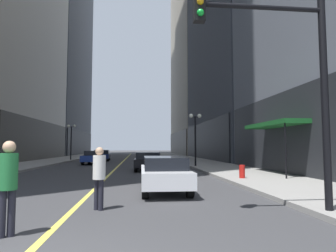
{
  "coord_description": "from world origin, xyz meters",
  "views": [
    {
      "loc": [
        1.73,
        -3.56,
        1.7
      ],
      "look_at": [
        5.35,
        31.14,
        4.23
      ],
      "focal_mm": 30.8,
      "sensor_mm": 36.0,
      "label": 1
    }
  ],
  "objects_px": {
    "car_navy": "(102,155)",
    "pedestrian_in_white_shirt": "(99,173)",
    "traffic_light_near_right": "(284,65)",
    "pedestrian_in_green_parka": "(8,180)",
    "car_blue": "(94,157)",
    "car_black": "(148,160)",
    "street_lamp_right_mid": "(195,128)",
    "fire_hydrant_right": "(242,173)",
    "street_lamp_left_far": "(71,134)",
    "car_white": "(164,172)"
  },
  "relations": [
    {
      "from": "car_black",
      "to": "pedestrian_in_white_shirt",
      "type": "xyz_separation_m",
      "value": [
        -1.77,
        -12.94,
        0.27
      ]
    },
    {
      "from": "car_black",
      "to": "fire_hydrant_right",
      "type": "height_order",
      "value": "car_black"
    },
    {
      "from": "pedestrian_in_white_shirt",
      "to": "traffic_light_near_right",
      "type": "distance_m",
      "value": 5.58
    },
    {
      "from": "car_navy",
      "to": "traffic_light_near_right",
      "type": "distance_m",
      "value": 30.42
    },
    {
      "from": "car_white",
      "to": "traffic_light_near_right",
      "type": "xyz_separation_m",
      "value": [
        2.61,
        -4.46,
        3.02
      ]
    },
    {
      "from": "car_navy",
      "to": "street_lamp_left_far",
      "type": "bearing_deg",
      "value": 175.49
    },
    {
      "from": "pedestrian_in_white_shirt",
      "to": "fire_hydrant_right",
      "type": "distance_m",
      "value": 8.63
    },
    {
      "from": "car_blue",
      "to": "pedestrian_in_green_parka",
      "type": "bearing_deg",
      "value": -85.41
    },
    {
      "from": "car_navy",
      "to": "pedestrian_in_green_parka",
      "type": "distance_m",
      "value": 30.12
    },
    {
      "from": "car_black",
      "to": "pedestrian_in_white_shirt",
      "type": "height_order",
      "value": "pedestrian_in_white_shirt"
    },
    {
      "from": "car_black",
      "to": "traffic_light_near_right",
      "type": "distance_m",
      "value": 14.87
    },
    {
      "from": "pedestrian_in_green_parka",
      "to": "pedestrian_in_white_shirt",
      "type": "bearing_deg",
      "value": 57.01
    },
    {
      "from": "pedestrian_in_white_shirt",
      "to": "pedestrian_in_green_parka",
      "type": "bearing_deg",
      "value": -122.99
    },
    {
      "from": "car_black",
      "to": "traffic_light_near_right",
      "type": "xyz_separation_m",
      "value": [
        2.89,
        -14.27,
        3.02
      ]
    },
    {
      "from": "car_black",
      "to": "car_blue",
      "type": "xyz_separation_m",
      "value": [
        -5.07,
        8.19,
        -0.0
      ]
    },
    {
      "from": "car_black",
      "to": "pedestrian_in_white_shirt",
      "type": "distance_m",
      "value": 13.06
    },
    {
      "from": "pedestrian_in_white_shirt",
      "to": "street_lamp_right_mid",
      "type": "height_order",
      "value": "street_lamp_right_mid"
    },
    {
      "from": "street_lamp_left_far",
      "to": "fire_hydrant_right",
      "type": "height_order",
      "value": "street_lamp_left_far"
    },
    {
      "from": "traffic_light_near_right",
      "to": "street_lamp_left_far",
      "type": "bearing_deg",
      "value": 111.73
    },
    {
      "from": "traffic_light_near_right",
      "to": "street_lamp_left_far",
      "type": "distance_m",
      "value": 31.75
    },
    {
      "from": "car_navy",
      "to": "pedestrian_in_white_shirt",
      "type": "xyz_separation_m",
      "value": [
        3.35,
        -27.86,
        0.26
      ]
    },
    {
      "from": "pedestrian_in_green_parka",
      "to": "traffic_light_near_right",
      "type": "relative_size",
      "value": 0.32
    },
    {
      "from": "car_white",
      "to": "car_black",
      "type": "relative_size",
      "value": 1.09
    },
    {
      "from": "car_navy",
      "to": "street_lamp_left_far",
      "type": "relative_size",
      "value": 1.0
    },
    {
      "from": "car_white",
      "to": "pedestrian_in_white_shirt",
      "type": "bearing_deg",
      "value": -123.19
    },
    {
      "from": "car_navy",
      "to": "fire_hydrant_right",
      "type": "bearing_deg",
      "value": -66.43
    },
    {
      "from": "street_lamp_right_mid",
      "to": "car_white",
      "type": "bearing_deg",
      "value": -106.94
    },
    {
      "from": "traffic_light_near_right",
      "to": "street_lamp_left_far",
      "type": "height_order",
      "value": "traffic_light_near_right"
    },
    {
      "from": "car_navy",
      "to": "pedestrian_in_white_shirt",
      "type": "bearing_deg",
      "value": -83.15
    },
    {
      "from": "car_white",
      "to": "car_navy",
      "type": "xyz_separation_m",
      "value": [
        -5.4,
        24.73,
        0.0
      ]
    },
    {
      "from": "car_blue",
      "to": "pedestrian_in_white_shirt",
      "type": "xyz_separation_m",
      "value": [
        3.3,
        -21.13,
        0.27
      ]
    },
    {
      "from": "street_lamp_right_mid",
      "to": "fire_hydrant_right",
      "type": "height_order",
      "value": "street_lamp_right_mid"
    },
    {
      "from": "pedestrian_in_white_shirt",
      "to": "street_lamp_left_far",
      "type": "xyz_separation_m",
      "value": [
        -7.09,
        28.16,
        2.27
      ]
    },
    {
      "from": "car_navy",
      "to": "traffic_light_near_right",
      "type": "relative_size",
      "value": 0.78
    },
    {
      "from": "pedestrian_in_green_parka",
      "to": "street_lamp_left_far",
      "type": "xyz_separation_m",
      "value": [
        -5.66,
        30.35,
        2.19
      ]
    },
    {
      "from": "car_blue",
      "to": "street_lamp_left_far",
      "type": "xyz_separation_m",
      "value": [
        -3.79,
        7.03,
        2.54
      ]
    },
    {
      "from": "car_blue",
      "to": "pedestrian_in_white_shirt",
      "type": "height_order",
      "value": "pedestrian_in_white_shirt"
    },
    {
      "from": "car_navy",
      "to": "street_lamp_right_mid",
      "type": "distance_m",
      "value": 15.81
    },
    {
      "from": "car_black",
      "to": "street_lamp_left_far",
      "type": "distance_m",
      "value": 17.8
    },
    {
      "from": "street_lamp_left_far",
      "to": "car_navy",
      "type": "bearing_deg",
      "value": -4.51
    },
    {
      "from": "car_white",
      "to": "street_lamp_right_mid",
      "type": "distance_m",
      "value": 12.82
    },
    {
      "from": "car_black",
      "to": "street_lamp_right_mid",
      "type": "height_order",
      "value": "street_lamp_right_mid"
    },
    {
      "from": "car_black",
      "to": "pedestrian_in_green_parka",
      "type": "relative_size",
      "value": 2.34
    },
    {
      "from": "traffic_light_near_right",
      "to": "street_lamp_right_mid",
      "type": "height_order",
      "value": "traffic_light_near_right"
    },
    {
      "from": "pedestrian_in_green_parka",
      "to": "street_lamp_right_mid",
      "type": "bearing_deg",
      "value": 67.64
    },
    {
      "from": "car_black",
      "to": "traffic_light_near_right",
      "type": "bearing_deg",
      "value": -78.55
    },
    {
      "from": "car_navy",
      "to": "pedestrian_in_white_shirt",
      "type": "height_order",
      "value": "pedestrian_in_white_shirt"
    },
    {
      "from": "car_white",
      "to": "street_lamp_right_mid",
      "type": "height_order",
      "value": "street_lamp_right_mid"
    },
    {
      "from": "traffic_light_near_right",
      "to": "street_lamp_left_far",
      "type": "relative_size",
      "value": 1.28
    },
    {
      "from": "car_black",
      "to": "car_blue",
      "type": "height_order",
      "value": "same"
    }
  ]
}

